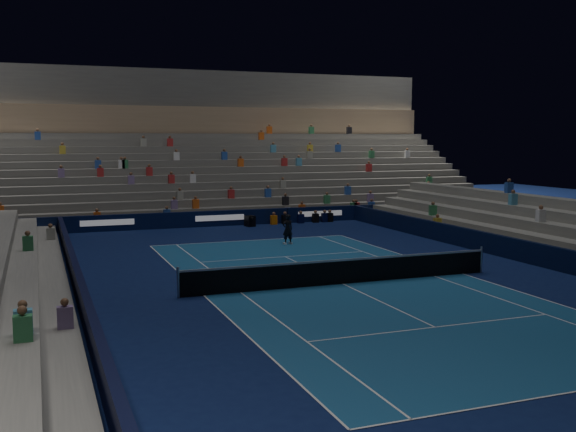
% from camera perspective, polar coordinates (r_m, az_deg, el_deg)
% --- Properties ---
extents(ground, '(90.00, 90.00, 0.00)m').
position_cam_1_polar(ground, '(26.07, 4.68, -5.79)').
color(ground, '#0B1744').
rests_on(ground, ground).
extents(court_surface, '(10.97, 23.77, 0.01)m').
position_cam_1_polar(court_surface, '(26.07, 4.68, -5.78)').
color(court_surface, navy).
rests_on(court_surface, ground).
extents(sponsor_barrier_far, '(44.00, 0.25, 1.00)m').
position_cam_1_polar(sponsor_barrier_far, '(43.21, -5.86, -0.20)').
color(sponsor_barrier_far, black).
rests_on(sponsor_barrier_far, ground).
extents(sponsor_barrier_east, '(0.25, 37.00, 1.00)m').
position_cam_1_polar(sponsor_barrier_east, '(31.31, 20.98, -3.19)').
color(sponsor_barrier_east, black).
rests_on(sponsor_barrier_east, ground).
extents(sponsor_barrier_west, '(0.25, 37.00, 1.00)m').
position_cam_1_polar(sponsor_barrier_west, '(23.58, -17.26, -6.15)').
color(sponsor_barrier_west, black).
rests_on(sponsor_barrier_west, ground).
extents(grandstand_main, '(44.00, 15.20, 11.20)m').
position_cam_1_polar(grandstand_main, '(52.11, -8.55, 4.09)').
color(grandstand_main, '#5F5E5A').
rests_on(grandstand_main, ground).
extents(tennis_net, '(12.90, 0.10, 1.10)m').
position_cam_1_polar(tennis_net, '(25.97, 4.69, -4.71)').
color(tennis_net, '#B2B2B7').
rests_on(tennis_net, ground).
extents(tennis_player, '(0.62, 0.43, 1.61)m').
position_cam_1_polar(tennis_player, '(35.53, -0.03, -1.14)').
color(tennis_player, black).
rests_on(tennis_player, ground).
extents(broadcast_camera, '(0.65, 1.05, 0.69)m').
position_cam_1_polar(broadcast_camera, '(42.89, -3.26, -0.42)').
color(broadcast_camera, black).
rests_on(broadcast_camera, ground).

